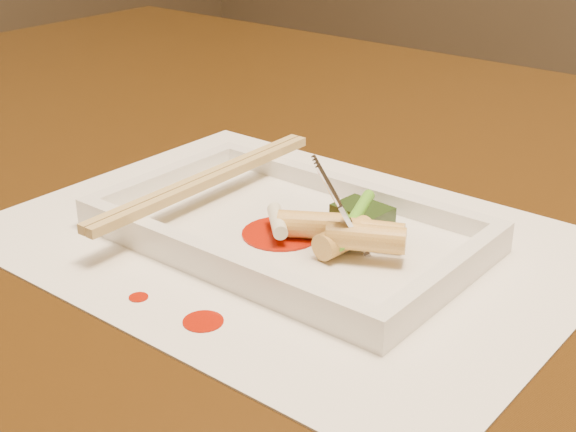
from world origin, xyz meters
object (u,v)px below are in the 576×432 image
Objects in this scene: placemat at (288,240)px; chopstick_a at (203,178)px; plate_base at (288,234)px; table at (303,265)px; fork at (393,143)px.

chopstick_a reaches higher than placemat.
table is at bearing 123.93° from plate_base.
plate_base is at bearing 0.00° from chopstick_a.
chopstick_a is 1.63× the size of fork.
table is 0.19m from placemat.
placemat is at bearing 0.00° from chopstick_a.
placemat is (0.09, -0.13, 0.10)m from table.
placemat is 0.11m from fork.
fork is at bearing 14.42° from placemat.
table is 0.18m from chopstick_a.
placemat is 0.00m from plate_base.
fork is at bearing 6.75° from chopstick_a.
plate_base is 1.86× the size of fork.
fork is at bearing -35.43° from table.
placemat is at bearing 180.00° from plate_base.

